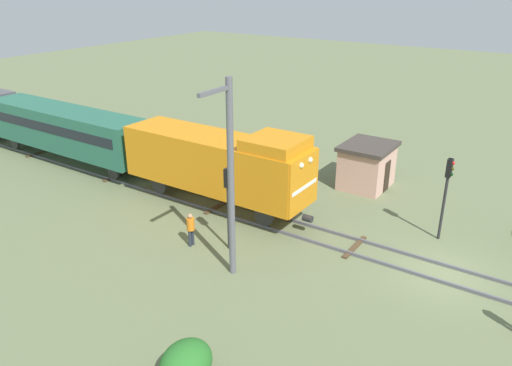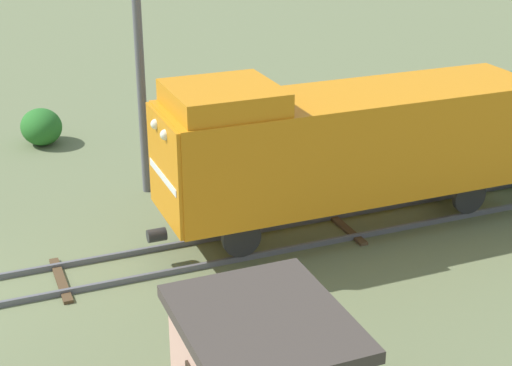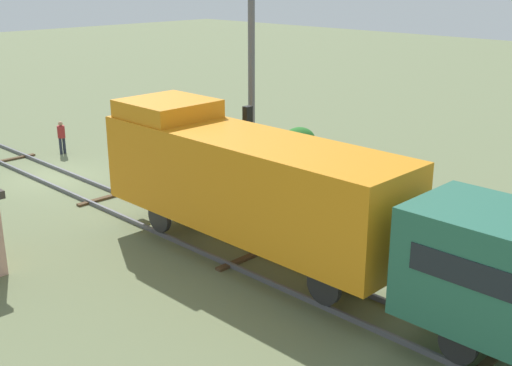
# 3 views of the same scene
# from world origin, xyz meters

# --- Properties ---
(ground_plane) EXTENTS (149.76, 149.76, 0.00)m
(ground_plane) POSITION_xyz_m (0.00, 0.00, 0.00)
(ground_plane) COLOR #66704C
(railway_track) EXTENTS (2.40, 99.84, 0.16)m
(railway_track) POSITION_xyz_m (0.00, -0.00, 0.07)
(railway_track) COLOR #595960
(railway_track) RESTS_ON ground
(locomotive) EXTENTS (2.90, 11.60, 4.60)m
(locomotive) POSITION_xyz_m (0.00, 12.38, 2.77)
(locomotive) COLOR orange
(locomotive) RESTS_ON railway_track
(traffic_signal_mid) EXTENTS (0.32, 0.34, 4.11)m
(traffic_signal_mid) POSITION_xyz_m (-3.40, 9.17, 2.86)
(traffic_signal_mid) COLOR #262628
(traffic_signal_mid) RESTS_ON ground
(worker_near_track) EXTENTS (0.38, 0.38, 1.70)m
(worker_near_track) POSITION_xyz_m (-2.40, -3.39, 1.00)
(worker_near_track) COLOR #262B38
(worker_near_track) RESTS_ON ground
(worker_by_signal) EXTENTS (0.38, 0.38, 1.70)m
(worker_by_signal) POSITION_xyz_m (-4.20, 10.87, 1.00)
(worker_by_signal) COLOR #262B38
(worker_by_signal) RESTS_ON ground
(catenary_mast) EXTENTS (1.94, 0.28, 8.64)m
(catenary_mast) POSITION_xyz_m (-5.06, 7.79, 4.57)
(catenary_mast) COLOR #595960
(catenary_mast) RESTS_ON ground
(bush_near) EXTENTS (1.89, 1.55, 1.38)m
(bush_near) POSITION_xyz_m (-10.96, 5.25, 0.69)
(bush_near) COLOR #276A26
(bush_near) RESTS_ON ground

